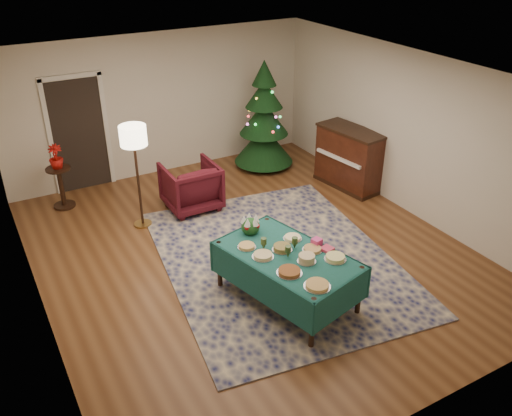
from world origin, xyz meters
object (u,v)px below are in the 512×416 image
gift_box (317,242)px  floor_lamp (134,142)px  armchair (191,184)px  buffet_table (287,263)px  side_table (62,188)px  christmas_tree (264,120)px  potted_plant (57,162)px  piano (349,159)px

gift_box → floor_lamp: size_ratio=0.07×
armchair → buffet_table: bearing=91.4°
armchair → floor_lamp: floor_lamp is taller
side_table → christmas_tree: (3.94, -0.19, 0.61)m
potted_plant → floor_lamp: bearing=-52.8°
buffet_table → gift_box: 0.48m
gift_box → side_table: 4.83m
buffet_table → gift_box: gift_box is taller
armchair → floor_lamp: bearing=9.6°
piano → armchair: bearing=167.7°
armchair → christmas_tree: (2.00, 0.96, 0.51)m
side_table → gift_box: bearing=-59.6°
christmas_tree → armchair: bearing=-154.5°
potted_plant → christmas_tree: christmas_tree is taller
armchair → potted_plant: (-1.94, 1.14, 0.40)m
piano → gift_box: bearing=-135.6°
buffet_table → gift_box: (0.44, -0.00, 0.19)m
floor_lamp → christmas_tree: bearing=20.6°
gift_box → potted_plant: (-2.43, 4.15, 0.09)m
gift_box → piano: piano is taller
floor_lamp → christmas_tree: size_ratio=0.80×
buffet_table → armchair: size_ratio=2.26×
gift_box → floor_lamp: 3.27m
potted_plant → armchair: bearing=-30.5°
floor_lamp → potted_plant: floor_lamp is taller
buffet_table → side_table: side_table is taller
piano → buffet_table: bearing=-140.4°
side_table → piano: piano is taller
side_table → buffet_table: bearing=-64.4°
side_table → piano: 5.17m
armchair → christmas_tree: christmas_tree is taller
armchair → potted_plant: 2.29m
buffet_table → piano: size_ratio=1.49×
side_table → potted_plant: bearing=-90.0°
buffet_table → potted_plant: 4.61m
buffet_table → side_table: size_ratio=2.77×
floor_lamp → side_table: size_ratio=2.33×
floor_lamp → piano: floor_lamp is taller
gift_box → side_table: (-2.43, 4.15, -0.40)m
potted_plant → piano: (4.85, -1.78, -0.30)m
armchair → side_table: size_ratio=1.23×
side_table → piano: bearing=-20.1°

